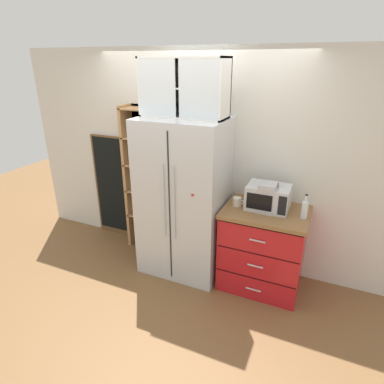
# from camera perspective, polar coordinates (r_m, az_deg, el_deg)

# --- Properties ---
(ground_plane) EXTENTS (10.62, 10.62, 0.00)m
(ground_plane) POSITION_cam_1_polar(r_m,az_deg,el_deg) (4.18, -1.24, -12.72)
(ground_plane) COLOR brown
(wall_back_cream) EXTENTS (4.93, 0.10, 2.55)m
(wall_back_cream) POSITION_cam_1_polar(r_m,az_deg,el_deg) (3.95, 1.08, 5.80)
(wall_back_cream) COLOR silver
(wall_back_cream) RESTS_ON ground
(refrigerator) EXTENTS (0.95, 0.74, 1.84)m
(refrigerator) POSITION_cam_1_polar(r_m,az_deg,el_deg) (3.72, -1.41, -1.08)
(refrigerator) COLOR silver
(refrigerator) RESTS_ON ground
(pantry_shelf_column) EXTENTS (0.45, 0.29, 1.90)m
(pantry_shelf_column) POSITION_cam_1_polar(r_m,az_deg,el_deg) (4.26, -8.55, 2.68)
(pantry_shelf_column) COLOR brown
(pantry_shelf_column) RESTS_ON ground
(counter_cabinet) EXTENTS (0.89, 0.68, 0.93)m
(counter_cabinet) POSITION_cam_1_polar(r_m,az_deg,el_deg) (3.70, 12.43, -9.69)
(counter_cabinet) COLOR red
(counter_cabinet) RESTS_ON ground
(microwave) EXTENTS (0.44, 0.33, 0.26)m
(microwave) POSITION_cam_1_polar(r_m,az_deg,el_deg) (3.47, 13.38, -0.91)
(microwave) COLOR silver
(microwave) RESTS_ON counter_cabinet
(coffee_maker) EXTENTS (0.17, 0.20, 0.31)m
(coffee_maker) POSITION_cam_1_polar(r_m,az_deg,el_deg) (3.42, 13.30, -0.78)
(coffee_maker) COLOR #B7B7BC
(coffee_maker) RESTS_ON counter_cabinet
(mug_cream) EXTENTS (0.12, 0.09, 0.10)m
(mug_cream) POSITION_cam_1_polar(r_m,az_deg,el_deg) (3.51, 8.00, -1.71)
(mug_cream) COLOR silver
(mug_cream) RESTS_ON counter_cabinet
(bottle_clear) EXTENTS (0.06, 0.06, 0.26)m
(bottle_clear) POSITION_cam_1_polar(r_m,az_deg,el_deg) (3.37, 19.39, -2.70)
(bottle_clear) COLOR silver
(bottle_clear) RESTS_ON counter_cabinet
(upper_cabinet) EXTENTS (0.91, 0.32, 0.59)m
(upper_cabinet) POSITION_cam_1_polar(r_m,az_deg,el_deg) (3.46, -1.26, 18.03)
(upper_cabinet) COLOR silver
(upper_cabinet) RESTS_ON refrigerator
(chalkboard_menu) EXTENTS (0.60, 0.04, 1.46)m
(chalkboard_menu) POSITION_cam_1_polar(r_m,az_deg,el_deg) (4.68, -13.73, 0.87)
(chalkboard_menu) COLOR brown
(chalkboard_menu) RESTS_ON ground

